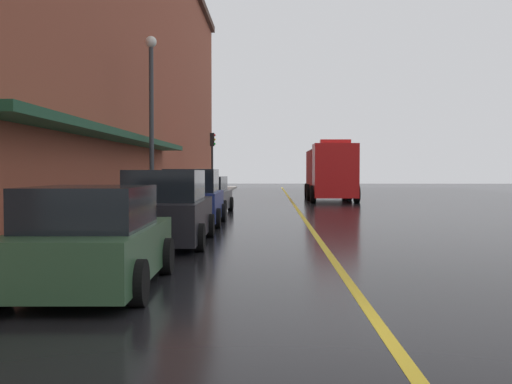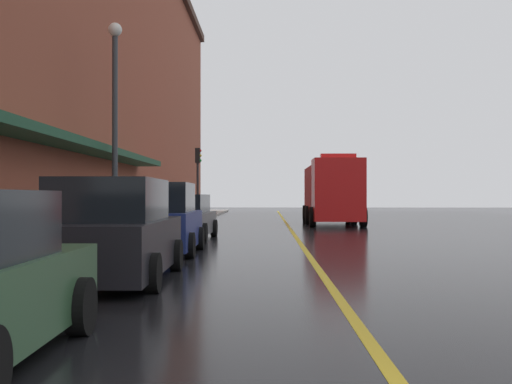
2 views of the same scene
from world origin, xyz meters
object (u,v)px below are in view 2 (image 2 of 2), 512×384
(fire_truck, at_px, (332,193))
(parking_meter_0, at_px, (0,226))
(parked_car_2, at_px, (160,221))
(traffic_light_near, at_px, (198,169))
(parked_car_3, at_px, (184,218))
(street_lamp_left, at_px, (115,107))
(parked_car_1, at_px, (113,233))

(fire_truck, relative_size, parking_meter_0, 5.80)
(parked_car_2, height_order, traffic_light_near, traffic_light_near)
(parked_car_3, bearing_deg, fire_truck, -27.58)
(parked_car_3, relative_size, parking_meter_0, 3.62)
(fire_truck, xyz_separation_m, street_lamp_left, (-8.37, -13.82, 2.68))
(parking_meter_0, bearing_deg, parked_car_2, 78.02)
(parked_car_1, height_order, parking_meter_0, parked_car_1)
(parked_car_3, distance_m, fire_truck, 13.18)
(parked_car_2, xyz_separation_m, parked_car_3, (-0.11, 5.61, -0.12))
(parking_meter_0, distance_m, traffic_light_near, 27.94)
(parked_car_2, relative_size, parked_car_3, 0.87)
(parked_car_2, height_order, street_lamp_left, street_lamp_left)
(fire_truck, distance_m, parking_meter_0, 25.00)
(fire_truck, bearing_deg, street_lamp_left, -31.40)
(parked_car_3, xyz_separation_m, street_lamp_left, (-1.91, -2.37, 3.65))
(parking_meter_0, xyz_separation_m, traffic_light_near, (0.06, 27.86, 2.10))
(parked_car_1, height_order, parked_car_3, parked_car_1)
(parked_car_1, bearing_deg, parking_meter_0, 131.29)
(parked_car_1, distance_m, street_lamp_left, 9.50)
(fire_truck, bearing_deg, parked_car_2, -20.62)
(parking_meter_0, bearing_deg, street_lamp_left, 93.46)
(parked_car_3, distance_m, street_lamp_left, 4.75)
(parked_car_3, bearing_deg, traffic_light_near, 6.45)
(parked_car_1, xyz_separation_m, parked_car_3, (-0.17, 10.95, -0.11))
(parked_car_3, bearing_deg, parked_car_1, -177.24)
(parked_car_2, relative_size, parking_meter_0, 3.17)
(parked_car_1, xyz_separation_m, fire_truck, (6.29, 22.39, 0.86))
(traffic_light_near, bearing_deg, parking_meter_0, -90.13)
(parked_car_3, distance_m, traffic_light_near, 15.79)
(parked_car_3, relative_size, fire_truck, 0.62)
(traffic_light_near, bearing_deg, street_lamp_left, -92.11)
(parked_car_3, bearing_deg, street_lamp_left, 143.03)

